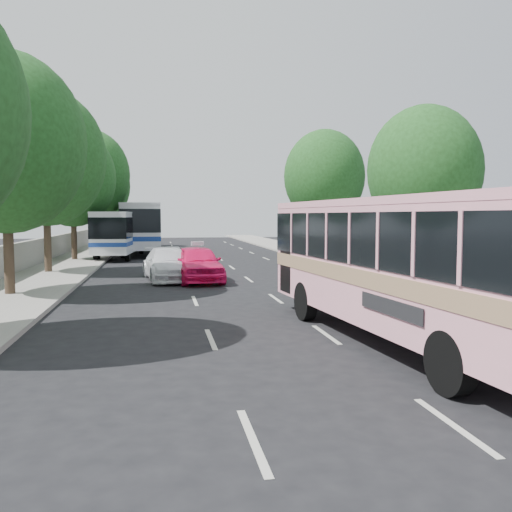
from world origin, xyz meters
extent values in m
plane|color=black|center=(0.00, 0.00, 0.00)|extent=(120.00, 120.00, 0.00)
cube|color=#9E998E|center=(-8.50, 20.00, 0.07)|extent=(4.00, 90.00, 0.15)
cube|color=#9E998E|center=(8.50, 20.00, 0.06)|extent=(4.00, 90.00, 0.12)
cube|color=#9E998E|center=(-10.30, 20.00, 0.90)|extent=(0.30, 90.00, 1.50)
cylinder|color=#38281E|center=(-8.50, 6.00, 1.80)|extent=(0.36, 0.36, 3.61)
ellipsoid|color=#1C4418|center=(-8.50, 6.00, 5.61)|extent=(5.70, 5.70, 6.56)
sphere|color=#1C4418|center=(-8.10, 5.70, 6.75)|extent=(3.71, 3.71, 3.71)
cylinder|color=#38281E|center=(-8.70, 14.00, 1.90)|extent=(0.36, 0.36, 3.80)
ellipsoid|color=#1C4418|center=(-8.70, 14.00, 5.90)|extent=(6.00, 6.00, 6.90)
sphere|color=#1C4418|center=(-8.30, 13.70, 7.10)|extent=(3.90, 3.90, 3.90)
cylinder|color=#38281E|center=(-8.60, 22.00, 1.75)|extent=(0.36, 0.36, 3.50)
ellipsoid|color=#1C4418|center=(-8.60, 22.00, 5.43)|extent=(5.52, 5.52, 6.35)
sphere|color=#1C4418|center=(-8.20, 21.70, 6.53)|extent=(3.59, 3.59, 3.59)
cylinder|color=#38281E|center=(-8.50, 30.00, 2.00)|extent=(0.36, 0.36, 3.99)
ellipsoid|color=#1C4418|center=(-8.50, 30.00, 6.20)|extent=(6.30, 6.30, 7.24)
sphere|color=#1C4418|center=(-8.10, 29.70, 7.46)|extent=(4.09, 4.09, 4.09)
cylinder|color=#38281E|center=(-8.70, 38.00, 1.86)|extent=(0.36, 0.36, 3.72)
ellipsoid|color=#1C4418|center=(-8.70, 38.00, 5.78)|extent=(5.88, 5.88, 6.76)
sphere|color=#1C4418|center=(-8.30, 37.70, 6.96)|extent=(3.82, 3.82, 3.82)
cylinder|color=#38281E|center=(8.70, 8.00, 1.61)|extent=(0.36, 0.36, 3.23)
ellipsoid|color=#1C4418|center=(8.70, 8.00, 5.01)|extent=(5.10, 5.10, 5.87)
sphere|color=#1C4418|center=(9.10, 7.70, 6.04)|extent=(3.32, 3.31, 3.31)
cylinder|color=#38281E|center=(9.00, 24.00, 1.90)|extent=(0.36, 0.36, 3.80)
ellipsoid|color=#1C4418|center=(9.00, 24.00, 5.90)|extent=(6.00, 6.00, 6.90)
sphere|color=#1C4418|center=(9.40, 23.70, 7.10)|extent=(3.90, 3.90, 3.90)
cube|color=pink|center=(2.45, -3.12, 1.96)|extent=(3.61, 10.75, 2.83)
cube|color=#9E7A59|center=(2.45, -3.12, 1.64)|extent=(3.66, 10.77, 0.37)
cube|color=black|center=(2.45, -3.12, 2.48)|extent=(3.67, 10.78, 1.16)
cube|color=pink|center=(2.45, -3.12, 3.29)|extent=(3.64, 10.77, 0.17)
cylinder|color=black|center=(0.99, -0.08, 0.55)|extent=(0.42, 1.12, 1.10)
cylinder|color=black|center=(3.32, 0.14, 0.55)|extent=(0.42, 1.12, 1.10)
cylinder|color=black|center=(1.62, -6.80, 0.55)|extent=(0.42, 1.12, 1.10)
imported|color=#FA1564|center=(-1.41, 9.65, 0.82)|extent=(2.34, 4.96, 1.64)
imported|color=white|center=(-2.68, 10.48, 0.74)|extent=(2.69, 5.30, 1.47)
cube|color=white|center=(-5.81, 25.23, 1.87)|extent=(3.24, 10.97, 2.75)
cube|color=black|center=(-5.81, 25.23, 2.21)|extent=(3.30, 11.00, 1.35)
cube|color=navy|center=(-5.81, 25.23, 1.17)|extent=(3.29, 10.99, 0.27)
cube|color=white|center=(-5.81, 25.23, 3.18)|extent=(3.27, 10.99, 0.13)
cylinder|color=black|center=(-6.50, 28.72, 0.50)|extent=(0.37, 1.01, 0.99)
cylinder|color=black|center=(-4.52, 28.54, 0.50)|extent=(0.37, 1.01, 0.99)
cylinder|color=black|center=(-7.14, 21.55, 0.50)|extent=(0.37, 1.01, 0.99)
cylinder|color=black|center=(-5.15, 21.37, 0.50)|extent=(0.37, 1.01, 0.99)
cube|color=white|center=(-4.50, 29.07, 2.24)|extent=(2.97, 12.99, 3.29)
cube|color=black|center=(-4.50, 29.07, 2.64)|extent=(3.02, 13.02, 1.62)
cube|color=navy|center=(-4.50, 29.07, 1.40)|extent=(3.01, 13.01, 0.32)
cube|color=white|center=(-4.50, 29.07, 3.81)|extent=(2.99, 13.01, 0.15)
cylinder|color=black|center=(-5.80, 33.15, 0.59)|extent=(0.37, 1.19, 1.19)
cylinder|color=black|center=(-3.34, 33.19, 0.59)|extent=(0.37, 1.19, 1.19)
cylinder|color=black|center=(-5.65, 24.52, 0.59)|extent=(0.37, 1.19, 1.19)
cylinder|color=black|center=(-3.20, 24.56, 0.59)|extent=(0.37, 1.19, 1.19)
cube|color=silver|center=(-1.41, 9.65, 1.73)|extent=(0.56, 0.23, 0.18)
camera|label=1|loc=(-3.09, -14.89, 2.98)|focal=38.00mm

